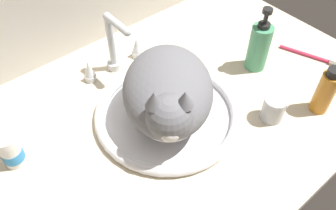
# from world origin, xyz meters

# --- Properties ---
(countertop) EXTENTS (1.21, 0.74, 0.03)m
(countertop) POSITION_xyz_m (0.00, 0.00, 0.01)
(countertop) COLOR beige
(countertop) RESTS_ON ground
(backsplash_wall) EXTENTS (1.21, 0.02, 0.30)m
(backsplash_wall) POSITION_xyz_m (0.00, 0.38, 0.15)
(backsplash_wall) COLOR beige
(backsplash_wall) RESTS_ON ground
(sink_basin) EXTENTS (0.36, 0.36, 0.03)m
(sink_basin) POSITION_xyz_m (0.00, -0.01, 0.04)
(sink_basin) COLOR white
(sink_basin) RESTS_ON countertop
(faucet) EXTENTS (0.19, 0.12, 0.18)m
(faucet) POSITION_xyz_m (0.00, 0.22, 0.10)
(faucet) COLOR silver
(faucet) RESTS_ON countertop
(cat) EXTENTS (0.34, 0.35, 0.17)m
(cat) POSITION_xyz_m (-0.01, -0.02, 0.13)
(cat) COLOR slate
(cat) RESTS_ON sink_basin
(pill_bottle) EXTENTS (0.05, 0.05, 0.09)m
(pill_bottle) POSITION_xyz_m (-0.35, 0.11, 0.07)
(pill_bottle) COLOR white
(pill_bottle) RESTS_ON countertop
(metal_jar) EXTENTS (0.06, 0.06, 0.07)m
(metal_jar) POSITION_xyz_m (0.19, -0.18, 0.06)
(metal_jar) COLOR #B2B5BA
(metal_jar) RESTS_ON countertop
(amber_bottle) EXTENTS (0.05, 0.05, 0.13)m
(amber_bottle) POSITION_xyz_m (0.31, -0.23, 0.09)
(amber_bottle) COLOR #C67A23
(amber_bottle) RESTS_ON countertop
(soap_pump_bottle) EXTENTS (0.06, 0.06, 0.19)m
(soap_pump_bottle) POSITION_xyz_m (0.31, -0.02, 0.10)
(soap_pump_bottle) COLOR #4C9E70
(soap_pump_bottle) RESTS_ON countertop
(toothbrush) EXTENTS (0.07, 0.17, 0.02)m
(toothbrush) POSITION_xyz_m (0.47, -0.10, 0.04)
(toothbrush) COLOR #D83359
(toothbrush) RESTS_ON countertop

